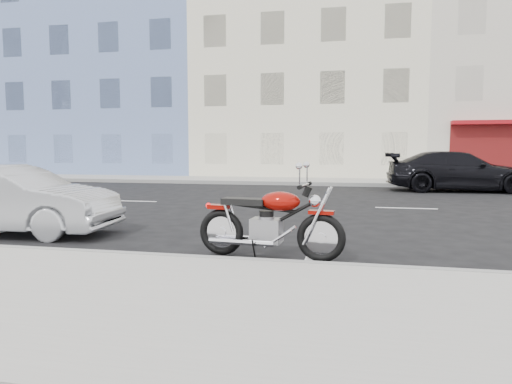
% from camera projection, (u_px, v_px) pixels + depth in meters
% --- Properties ---
extents(ground, '(120.00, 120.00, 0.00)m').
position_uv_depth(ground, '(331.00, 206.00, 12.65)').
color(ground, black).
rests_on(ground, ground).
extents(sidewalk_far, '(80.00, 3.40, 0.15)m').
position_uv_depth(sidewalk_far, '(236.00, 180.00, 22.16)').
color(sidewalk_far, gray).
rests_on(sidewalk_far, ground).
extents(curb_far, '(80.00, 0.12, 0.16)m').
position_uv_depth(curb_far, '(226.00, 183.00, 20.50)').
color(curb_far, gray).
rests_on(curb_far, ground).
extents(bldg_blue, '(12.00, 12.00, 13.00)m').
position_uv_depth(bldg_blue, '(135.00, 76.00, 30.83)').
color(bldg_blue, '#6077A9').
rests_on(bldg_blue, ground).
extents(bldg_cream, '(12.00, 12.00, 11.50)m').
position_uv_depth(bldg_cream, '(313.00, 82.00, 28.39)').
color(bldg_cream, beige).
rests_on(bldg_cream, ground).
extents(motorcycle, '(2.19, 0.72, 1.10)m').
position_uv_depth(motorcycle, '(323.00, 227.00, 6.37)').
color(motorcycle, black).
rests_on(motorcycle, ground).
extents(sedan_silver, '(4.01, 1.66, 1.29)m').
position_uv_depth(sedan_silver, '(11.00, 200.00, 8.47)').
color(sedan_silver, '#A0A2A8').
rests_on(sedan_silver, ground).
extents(car_far, '(5.27, 2.36, 1.50)m').
position_uv_depth(car_far, '(458.00, 171.00, 17.07)').
color(car_far, black).
rests_on(car_far, ground).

